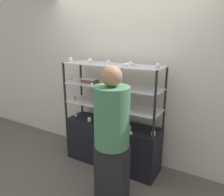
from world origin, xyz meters
The scene contains 29 objects.
ground_plane centered at (0.00, 0.00, 0.00)m, with size 20.00×20.00×0.00m, color brown.
back_wall centered at (0.00, 0.36, 1.30)m, with size 8.00×0.05×2.60m.
display_base centered at (0.00, 0.00, 0.34)m, with size 1.45×0.42×0.67m.
display_riser_lower centered at (0.00, 0.00, 0.95)m, with size 1.45×0.42×0.29m.
display_riser_middle centered at (0.00, 0.00, 1.24)m, with size 1.45×0.42×0.29m.
display_riser_upper centered at (0.00, 0.00, 1.53)m, with size 1.45×0.42×0.29m.
layer_cake_centerpiece centered at (-0.07, -0.01, 1.02)m, with size 0.22×0.22×0.12m.
sheet_cake_frosted centered at (-0.37, -0.01, 1.29)m, with size 0.22×0.16×0.06m.
cupcake_0 centered at (-0.66, -0.03, 0.71)m, with size 0.05×0.05×0.07m.
cupcake_1 centered at (-0.34, -0.10, 0.71)m, with size 0.05×0.05×0.07m.
cupcake_2 centered at (-0.01, -0.04, 0.71)m, with size 0.05×0.05×0.07m.
cupcake_3 centered at (0.32, -0.07, 0.71)m, with size 0.05×0.05×0.07m.
cupcake_4 centered at (0.67, -0.07, 0.71)m, with size 0.05×0.05×0.07m.
price_tag_0 centered at (0.40, -0.19, 0.69)m, with size 0.04×0.00×0.04m.
cupcake_5 centered at (-0.65, -0.05, 0.99)m, with size 0.05×0.05×0.06m.
cupcake_6 centered at (0.66, -0.07, 0.99)m, with size 0.05×0.05×0.06m.
price_tag_1 centered at (0.09, -0.19, 0.99)m, with size 0.04×0.00×0.04m.
cupcake_7 centered at (-0.66, -0.10, 1.29)m, with size 0.05×0.05×0.06m.
cupcake_8 centered at (0.21, -0.09, 1.29)m, with size 0.05×0.05×0.06m.
cupcake_9 centered at (0.66, -0.04, 1.29)m, with size 0.05×0.05×0.06m.
price_tag_2 centered at (-0.21, -0.19, 1.28)m, with size 0.04×0.00×0.04m.
cupcake_10 centered at (-0.67, -0.07, 1.58)m, with size 0.06×0.06×0.07m.
cupcake_11 centered at (-0.33, -0.05, 1.58)m, with size 0.06×0.06×0.07m.
cupcake_12 centered at (-0.01, -0.08, 1.58)m, with size 0.06×0.06×0.07m.
cupcake_13 centered at (0.33, -0.09, 1.58)m, with size 0.06×0.06×0.07m.
cupcake_14 centered at (0.68, -0.08, 1.58)m, with size 0.06×0.06×0.07m.
price_tag_3 centered at (-0.30, -0.19, 1.57)m, with size 0.04×0.00×0.04m.
donut_glazed centered at (0.26, 0.00, 1.57)m, with size 0.14×0.14×0.03m.
customer_figure centered at (0.42, -0.72, 0.88)m, with size 0.38×0.38×1.65m.
Camera 1 is at (1.52, -2.59, 1.94)m, focal length 35.00 mm.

